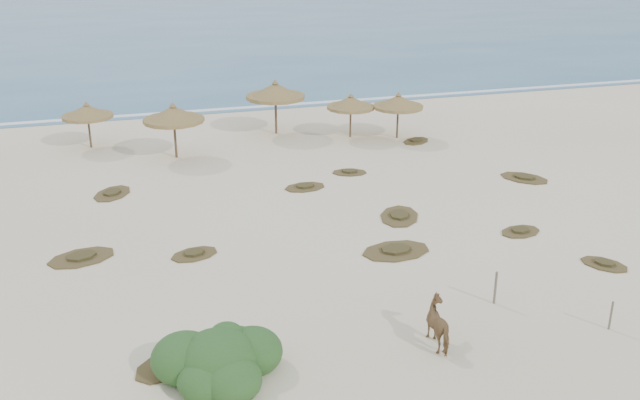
% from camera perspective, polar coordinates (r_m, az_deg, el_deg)
% --- Properties ---
extents(ground, '(160.00, 160.00, 0.00)m').
position_cam_1_polar(ground, '(24.89, 4.59, -6.52)').
color(ground, beige).
rests_on(ground, ground).
extents(ocean, '(200.00, 100.00, 0.01)m').
position_cam_1_polar(ocean, '(96.54, -11.86, 13.88)').
color(ocean, '#2C5484').
rests_on(ocean, ground).
extents(foam_line, '(70.00, 0.60, 0.01)m').
position_cam_1_polar(foam_line, '(48.59, -6.41, 7.31)').
color(foam_line, white).
rests_on(foam_line, ground).
extents(palapa_1, '(3.57, 3.57, 2.59)m').
position_cam_1_polar(palapa_1, '(41.08, -18.13, 6.71)').
color(palapa_1, brown).
rests_on(palapa_1, ground).
extents(palapa_2, '(3.98, 3.98, 2.98)m').
position_cam_1_polar(palapa_2, '(38.01, -11.65, 6.69)').
color(palapa_2, brown).
rests_on(palapa_2, ground).
extents(palapa_3, '(4.36, 4.36, 3.22)m').
position_cam_1_polar(palapa_3, '(41.79, -3.59, 8.64)').
color(palapa_3, brown).
rests_on(palapa_3, ground).
extents(palapa_4, '(3.58, 3.58, 2.58)m').
position_cam_1_polar(palapa_4, '(41.14, 2.47, 7.75)').
color(palapa_4, brown).
rests_on(palapa_4, ground).
extents(palapa_5, '(3.10, 3.10, 2.69)m').
position_cam_1_polar(palapa_5, '(41.14, 6.28, 7.77)').
color(palapa_5, brown).
rests_on(palapa_5, ground).
extents(horse, '(0.74, 1.60, 1.35)m').
position_cam_1_polar(horse, '(21.31, 9.68, -9.80)').
color(horse, olive).
rests_on(horse, ground).
extents(fence_post_near, '(0.11, 0.11, 1.14)m').
position_cam_1_polar(fence_post_near, '(23.89, 13.85, -6.83)').
color(fence_post_near, '#6B6350').
rests_on(fence_post_near, ground).
extents(fence_post_far, '(0.08, 0.08, 0.95)m').
position_cam_1_polar(fence_post_far, '(23.58, 22.25, -8.54)').
color(fence_post_far, '#6B6350').
rests_on(fence_post_far, ground).
extents(bush, '(3.62, 3.18, 1.62)m').
position_cam_1_polar(bush, '(19.91, -8.08, -12.62)').
color(bush, '#376129').
rests_on(bush, ground).
extents(scrub_1, '(2.85, 2.27, 0.16)m').
position_cam_1_polar(scrub_1, '(27.85, -18.54, -4.36)').
color(scrub_1, brown).
rests_on(scrub_1, ground).
extents(scrub_2, '(2.10, 1.70, 0.16)m').
position_cam_1_polar(scrub_2, '(27.08, -10.02, -4.27)').
color(scrub_2, brown).
rests_on(scrub_2, ground).
extents(scrub_3, '(2.55, 2.92, 0.16)m').
position_cam_1_polar(scrub_3, '(30.25, 6.37, -1.28)').
color(scrub_3, brown).
rests_on(scrub_3, ground).
extents(scrub_4, '(2.00, 1.54, 0.16)m').
position_cam_1_polar(scrub_4, '(29.70, 15.73, -2.42)').
color(scrub_4, brown).
rests_on(scrub_4, ground).
extents(scrub_5, '(2.66, 2.80, 0.16)m').
position_cam_1_polar(scrub_5, '(36.01, 16.03, 1.72)').
color(scrub_5, brown).
rests_on(scrub_5, ground).
extents(scrub_6, '(2.34, 2.63, 0.16)m').
position_cam_1_polar(scrub_6, '(33.96, -16.28, 0.52)').
color(scrub_6, brown).
rests_on(scrub_6, ground).
extents(scrub_7, '(1.94, 1.50, 0.16)m').
position_cam_1_polar(scrub_7, '(35.45, 2.37, 2.25)').
color(scrub_7, brown).
rests_on(scrub_7, ground).
extents(scrub_9, '(2.87, 2.02, 0.16)m').
position_cam_1_polar(scrub_9, '(27.09, 6.10, -4.04)').
color(scrub_9, brown).
rests_on(scrub_9, ground).
extents(scrub_10, '(2.21, 2.05, 0.16)m').
position_cam_1_polar(scrub_10, '(41.02, 7.71, 4.72)').
color(scrub_10, brown).
rests_on(scrub_10, ground).
extents(scrub_11, '(2.52, 2.30, 0.16)m').
position_cam_1_polar(scrub_11, '(20.88, -12.02, -12.73)').
color(scrub_11, brown).
rests_on(scrub_11, ground).
extents(scrub_12, '(1.87, 2.02, 0.16)m').
position_cam_1_polar(scrub_12, '(27.89, 21.79, -4.77)').
color(scrub_12, brown).
rests_on(scrub_12, ground).
extents(scrub_13, '(2.12, 1.53, 0.16)m').
position_cam_1_polar(scrub_13, '(33.42, -1.22, 1.06)').
color(scrub_13, brown).
rests_on(scrub_13, ground).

